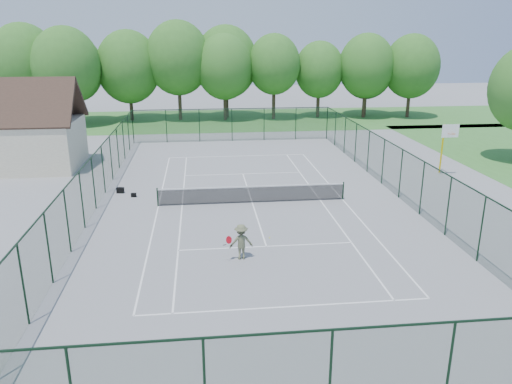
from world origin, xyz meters
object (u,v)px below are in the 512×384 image
Objects in this scene: sports_bag_a at (120,190)px; tennis_player at (241,242)px; basketball_goal at (447,139)px; tennis_net at (252,193)px.

sports_bag_a is 12.42m from tennis_player.
tennis_player is at bearing -141.44° from basketball_goal.
sports_bag_a is at bearing 160.68° from tennis_net.
sports_bag_a is (-22.16, -1.88, -2.39)m from basketball_goal.
basketball_goal is 8.32× the size of sports_bag_a.
sports_bag_a is 0.20× the size of tennis_player.
basketball_goal is 19.78m from tennis_player.
basketball_goal is 22.37m from sports_bag_a.
tennis_player is at bearing -47.65° from sports_bag_a.
basketball_goal reaches higher than tennis_player.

